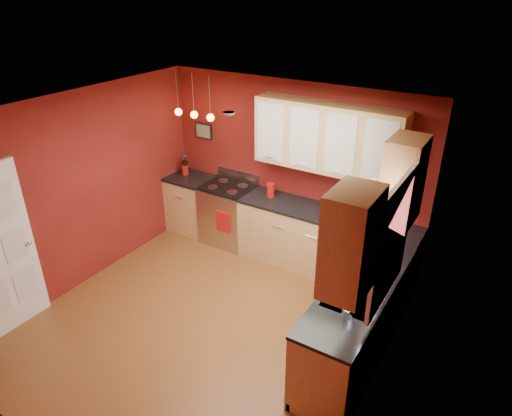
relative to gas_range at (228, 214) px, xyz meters
The scene contains 26 objects.
floor 2.08m from the gas_range, 62.94° to the right, with size 4.20×4.20×0.00m, color brown.
ceiling 2.93m from the gas_range, 62.94° to the right, with size 4.00×4.20×0.02m, color silver.
wall_back 1.27m from the gas_range, 18.02° to the left, with size 4.00×0.02×2.60m, color maroon.
wall_front 4.09m from the gas_range, 76.73° to the right, with size 4.00×0.02×2.60m, color maroon.
wall_left 2.25m from the gas_range, 120.95° to the right, with size 0.02×4.20×2.60m, color maroon.
wall_right 3.53m from the gas_range, 31.66° to the right, with size 0.02×4.20×2.60m, color maroon.
base_cabinets_back_left 0.73m from the gas_range, behind, with size 0.70×0.60×0.90m, color #DEBE77.
base_cabinets_back_right 1.65m from the gas_range, ahead, with size 2.54×0.60×0.90m, color #DEBE77.
base_cabinets_right 2.95m from the gas_range, 27.27° to the right, with size 0.60×2.10×0.90m, color #DEBE77.
counter_back_left 0.85m from the gas_range, behind, with size 0.70×0.62×0.04m, color black.
counter_back_right 1.71m from the gas_range, ahead, with size 2.54×0.62×0.04m, color black.
counter_right 2.98m from the gas_range, 27.27° to the right, with size 0.62×2.10×0.04m, color black.
gas_range is the anchor object (origin of this frame).
dishwasher_front 2.04m from the gas_range, ahead, with size 0.60×0.02×0.80m, color #BCBBC0.
sink 3.05m from the gas_range, 29.78° to the right, with size 0.50×0.70×0.33m.
window 3.48m from the gas_range, 27.40° to the right, with size 0.06×1.02×1.22m.
upper_cabinets_back 2.12m from the gas_range, ahead, with size 2.00×0.35×0.90m, color #DEBE77.
upper_cabinets_right 3.45m from the gas_range, 28.26° to the right, with size 0.35×1.95×0.90m, color #DEBE77.
wall_picture 1.36m from the gas_range, 156.09° to the left, with size 0.32×0.03×0.26m, color black.
pendant_lights 1.62m from the gas_range, behind, with size 0.71×0.11×0.66m.
red_canister 0.92m from the gas_range, ahead, with size 0.13×0.13×0.20m.
red_vase 1.03m from the gas_range, behind, with size 0.10×0.10×0.17m, color #AE1512.
flowers 1.12m from the gas_range, behind, with size 0.11×0.11×0.20m, color #AE1512.
coffee_maker 2.28m from the gas_range, ahead, with size 0.22×0.22×0.27m.
soap_pump 3.32m from the gas_range, 35.10° to the right, with size 0.07×0.07×0.16m, color white.
dish_towel 0.36m from the gas_range, 67.86° to the right, with size 0.24×0.02×0.33m, color #AE1512.
Camera 1 is at (2.80, -3.38, 3.80)m, focal length 32.00 mm.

